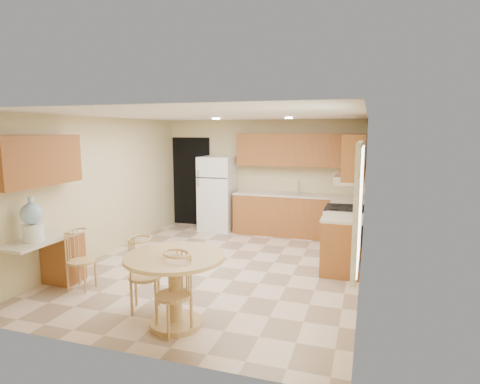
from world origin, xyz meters
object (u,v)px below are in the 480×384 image
(chair_table_b, at_px, (169,288))
(chair_desk, at_px, (77,256))
(chair_table_a, at_px, (141,269))
(stove, at_px, (343,232))
(water_crock, at_px, (32,221))
(dining_table, at_px, (175,280))
(refrigerator, at_px, (218,194))

(chair_table_b, xyz_separation_m, chair_desk, (-1.84, 0.73, -0.03))
(chair_table_a, relative_size, chair_desk, 1.09)
(stove, distance_m, chair_desk, 4.43)
(water_crock, bearing_deg, chair_table_a, -1.81)
(dining_table, relative_size, chair_table_b, 1.27)
(chair_desk, relative_size, water_crock, 1.40)
(refrigerator, height_order, chair_desk, refrigerator)
(stove, height_order, water_crock, water_crock)
(stove, xyz_separation_m, chair_table_a, (-2.23, -3.08, 0.10))
(chair_table_a, height_order, chair_desk, chair_table_a)
(chair_table_a, bearing_deg, chair_desk, -127.44)
(refrigerator, distance_m, stove, 3.15)
(stove, distance_m, dining_table, 3.65)
(water_crock, bearing_deg, stove, 37.61)
(refrigerator, xyz_separation_m, chair_table_a, (0.64, -4.30, -0.27))
(stove, bearing_deg, chair_table_a, -125.97)
(refrigerator, height_order, stove, refrigerator)
(chair_table_a, bearing_deg, water_crock, -114.07)
(dining_table, bearing_deg, refrigerator, 104.97)
(chair_table_b, relative_size, water_crock, 1.49)
(stove, relative_size, water_crock, 1.79)
(stove, height_order, chair_table_b, stove)
(stove, height_order, chair_table_a, stove)
(refrigerator, distance_m, chair_table_b, 4.86)
(refrigerator, bearing_deg, stove, -22.99)
(chair_table_a, distance_m, water_crock, 1.76)
(refrigerator, bearing_deg, water_crock, -103.90)
(chair_table_a, xyz_separation_m, chair_desk, (-1.24, 0.34, -0.05))
(dining_table, distance_m, chair_desk, 1.86)
(chair_table_a, bearing_deg, chair_table_b, 34.71)
(refrigerator, xyz_separation_m, stove, (2.88, -1.22, -0.37))
(stove, bearing_deg, chair_table_b, -115.22)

